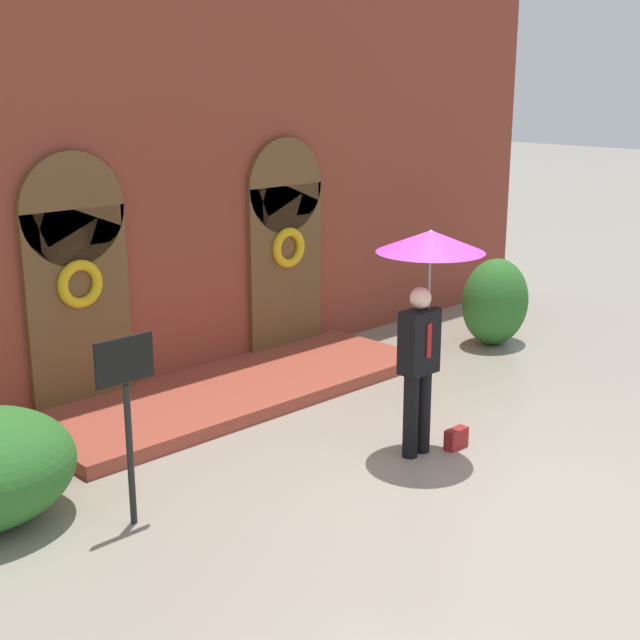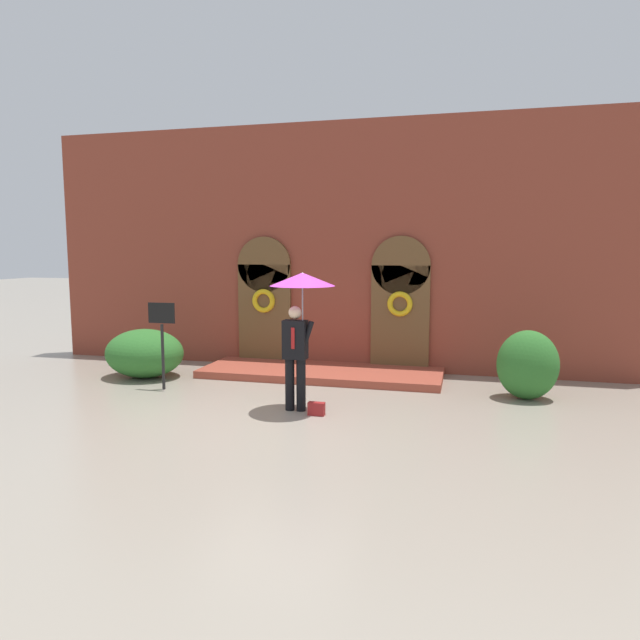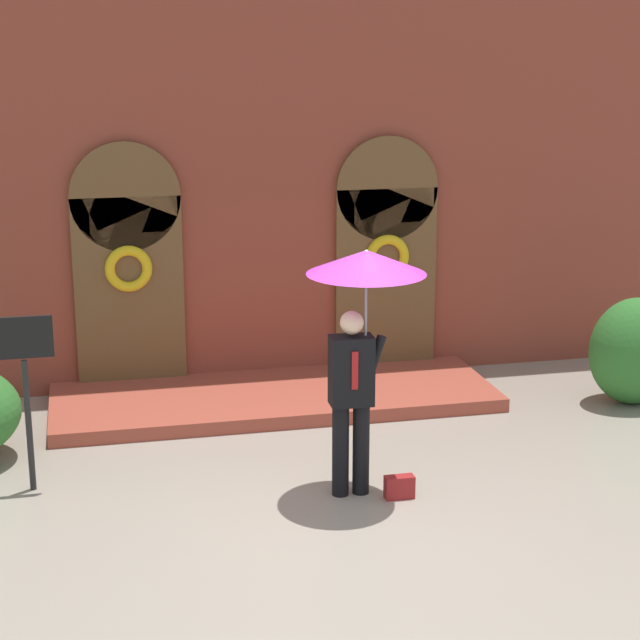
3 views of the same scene
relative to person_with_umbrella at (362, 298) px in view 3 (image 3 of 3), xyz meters
The scene contains 6 objects.
ground_plane 1.97m from the person_with_umbrella, 133.17° to the right, with size 80.00×80.00×0.00m, color gray.
building_facade 3.88m from the person_with_umbrella, 95.08° to the left, with size 14.00×2.30×5.60m.
person_with_umbrella is the anchor object (origin of this frame).
handbag 1.84m from the person_with_umbrella, 31.51° to the right, with size 0.28×0.12×0.22m, color maroon.
sign_post 3.24m from the person_with_umbrella, 165.74° to the left, with size 0.56×0.06×1.72m.
shrub_right 4.40m from the person_with_umbrella, 25.19° to the left, with size 1.10×0.88×1.28m, color #2D6B28.
Camera 3 is at (-2.14, -8.77, 4.22)m, focal length 60.00 mm.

